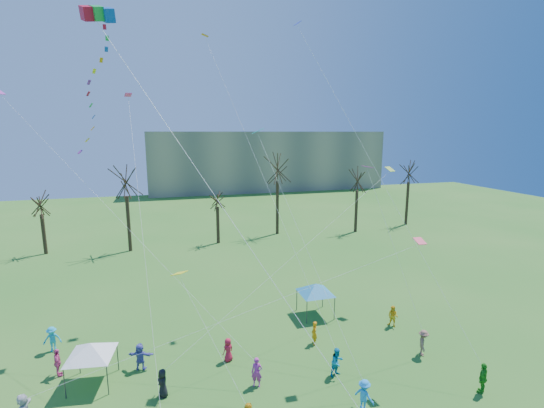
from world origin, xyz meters
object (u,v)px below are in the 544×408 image
object	(u,v)px
big_box_kite	(100,92)
canopy_tent_white	(91,349)
distant_building	(267,161)
canopy_tent_blue	(315,288)

from	to	relation	value
big_box_kite	canopy_tent_white	distance (m)	14.96
distant_building	canopy_tent_white	world-z (taller)	distant_building
distant_building	big_box_kite	size ratio (longest dim) A/B	2.34
big_box_kite	canopy_tent_white	bearing A→B (deg)	-139.06
distant_building	big_box_kite	xyz separation A→B (m)	(-29.42, -72.75, 9.58)
canopy_tent_white	canopy_tent_blue	bearing A→B (deg)	15.50
distant_building	big_box_kite	bearing A→B (deg)	-112.01
big_box_kite	canopy_tent_white	size ratio (longest dim) A/B	7.30
distant_building	canopy_tent_blue	size ratio (longest dim) A/B	16.48
big_box_kite	canopy_tent_blue	size ratio (longest dim) A/B	7.05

